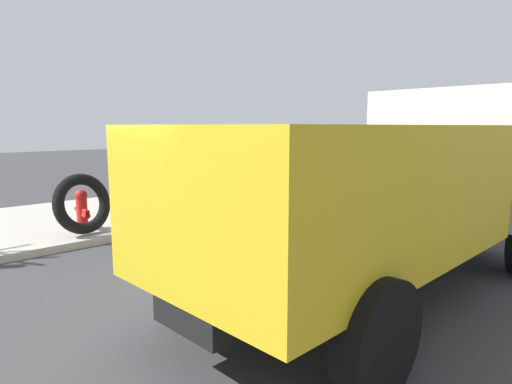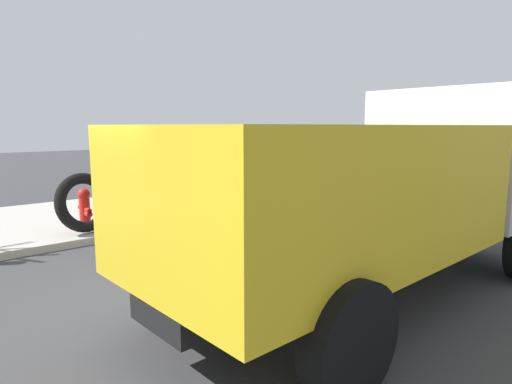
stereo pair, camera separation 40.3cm
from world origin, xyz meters
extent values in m
plane|color=#38383A|center=(0.00, 0.00, 0.00)|extent=(80.00, 80.00, 0.00)
cube|color=#ADA89E|center=(0.00, 6.50, 0.07)|extent=(36.00, 5.00, 0.15)
cylinder|color=red|center=(0.60, 4.97, 0.49)|extent=(0.23, 0.23, 0.68)
sphere|color=red|center=(0.60, 4.97, 0.90)|extent=(0.27, 0.27, 0.27)
cylinder|color=red|center=(0.60, 4.76, 0.57)|extent=(0.10, 0.18, 0.10)
cylinder|color=red|center=(0.60, 5.18, 0.57)|extent=(0.10, 0.18, 0.10)
cylinder|color=red|center=(0.60, 4.76, 0.49)|extent=(0.12, 0.18, 0.12)
torus|color=black|center=(0.45, 4.53, 0.79)|extent=(1.32, 0.66, 1.29)
cylinder|color=gray|center=(2.66, 4.38, 1.18)|extent=(0.06, 0.06, 2.05)
cylinder|color=red|center=(2.66, 4.34, 1.82)|extent=(0.76, 0.02, 0.76)
cube|color=gold|center=(1.38, -1.25, 1.60)|extent=(4.85, 2.60, 1.60)
cube|color=silver|center=(4.98, -1.18, 1.90)|extent=(2.05, 2.54, 2.20)
cube|color=black|center=(2.48, -1.23, 0.67)|extent=(7.02, 1.04, 0.24)
cylinder|color=black|center=(4.76, 0.07, 0.55)|extent=(1.11, 0.32, 1.10)
cylinder|color=black|center=(0.16, -0.03, 0.55)|extent=(1.11, 0.32, 1.10)
cylinder|color=black|center=(0.21, -2.53, 0.55)|extent=(1.11, 0.32, 1.10)
cylinder|color=black|center=(10.49, 0.73, 0.55)|extent=(1.10, 0.30, 1.10)
camera|label=1|loc=(-3.01, -4.39, 2.39)|focal=30.51mm
camera|label=2|loc=(-2.72, -4.66, 2.39)|focal=30.51mm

